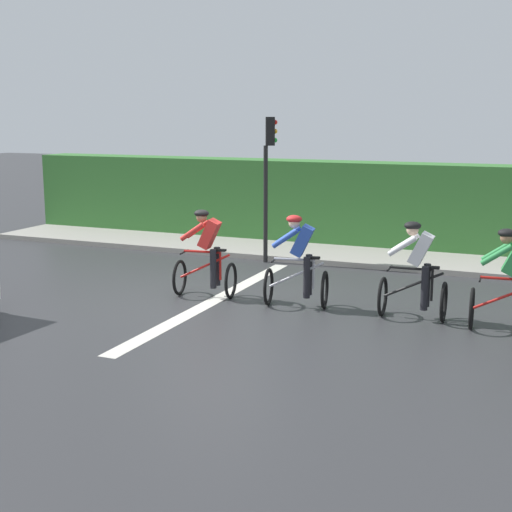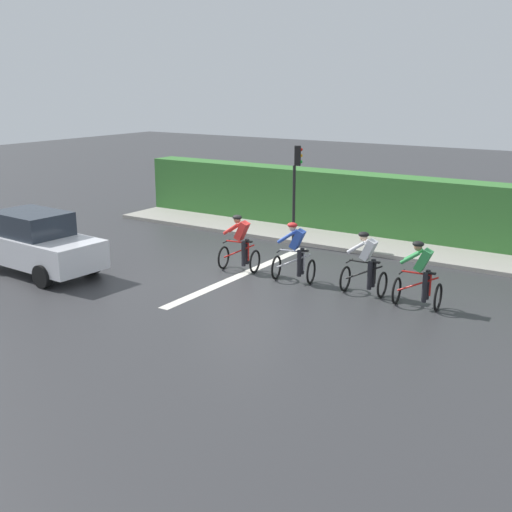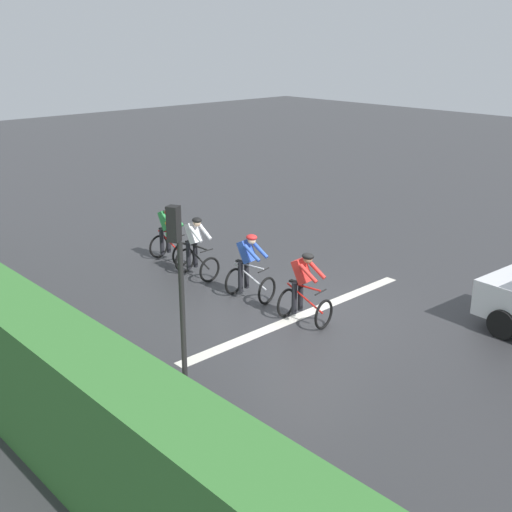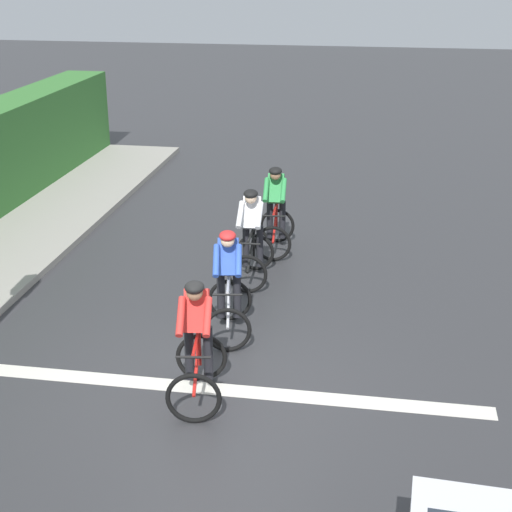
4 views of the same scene
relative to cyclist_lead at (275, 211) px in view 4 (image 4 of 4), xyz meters
The scene contains 6 objects.
ground_plane 5.23m from the cyclist_lead, 89.86° to the right, with size 80.00×80.00×0.00m, color #333335.
road_marking_stop_line 5.21m from the cyclist_lead, 89.85° to the right, with size 7.00×0.30×0.01m, color silver.
cyclist_lead is the anchor object (origin of this frame).
cyclist_second 1.51m from the cyclist_lead, 97.41° to the right, with size 0.72×1.10×1.66m.
cyclist_mid 3.57m from the cyclist_lead, 92.84° to the right, with size 0.85×1.18×1.66m.
cyclist_fourth 5.42m from the cyclist_lead, 92.15° to the right, with size 0.82×1.16×1.66m.
Camera 4 is at (1.94, -8.64, 5.32)m, focal length 54.88 mm.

